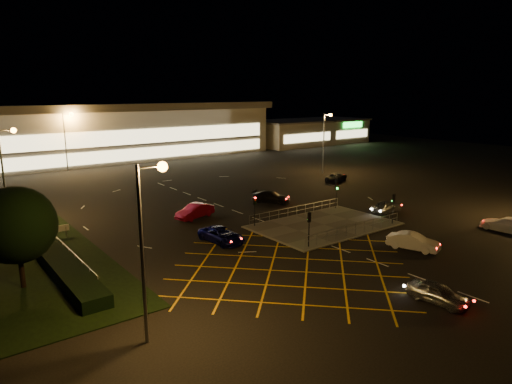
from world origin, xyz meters
TOP-DOWN VIEW (x-y plane):
  - ground at (0.00, 0.00)m, footprint 180.00×180.00m
  - pedestrian_island at (2.00, -2.00)m, footprint 14.00×9.00m
  - hedge at (-23.00, 6.00)m, footprint 2.00×26.00m
  - supermarket at (0.00, 61.95)m, footprint 72.00×26.50m
  - retail_unit_a at (46.00, 53.97)m, footprint 18.80×14.80m
  - retail_unit_b at (62.00, 53.96)m, footprint 14.80×14.80m
  - streetlight_sw at (-21.56, -12.00)m, footprint 1.78×0.56m
  - streetlight_nw at (-23.56, 18.00)m, footprint 1.78×0.56m
  - streetlight_ne at (24.44, 20.00)m, footprint 1.78×0.56m
  - streetlight_far_left at (-9.56, 48.00)m, footprint 1.78×0.56m
  - streetlight_far_right at (30.44, 50.00)m, footprint 1.78×0.56m
  - signal_sw at (-4.00, -5.99)m, footprint 0.28×0.30m
  - signal_se at (8.00, -5.99)m, footprint 0.28×0.30m
  - signal_nw at (-4.00, 1.99)m, footprint 0.28×0.30m
  - signal_ne at (8.00, 1.99)m, footprint 0.28×0.30m
  - tree_e at (-26.00, 0.00)m, footprint 5.40×5.40m
  - car_near_silver at (-4.70, -18.99)m, footprint 1.88×4.10m
  - car_queue_white at (3.02, -11.86)m, footprint 2.89×4.70m
  - car_left_blue at (-9.34, -0.04)m, footprint 2.74×5.12m
  - car_far_dkgrey at (4.05, 9.29)m, footprint 4.40×4.96m
  - car_right_silver at (11.50, -2.62)m, footprint 4.26×1.86m
  - car_circ_red at (-7.17, 8.68)m, footprint 4.98×2.90m
  - car_east_grey at (20.61, 13.77)m, footprint 5.34×4.04m
  - car_approach_white at (14.97, -14.41)m, footprint 2.17×5.17m

SIDE VIEW (x-z plane):
  - ground at x=0.00m, z-range 0.00..0.00m
  - pedestrian_island at x=2.00m, z-range 0.00..0.12m
  - hedge at x=-23.00m, z-range 0.00..1.00m
  - car_east_grey at x=20.61m, z-range 0.00..1.35m
  - car_near_silver at x=-4.70m, z-range 0.00..1.36m
  - car_left_blue at x=-9.34m, z-range 0.00..1.37m
  - car_far_dkgrey at x=4.05m, z-range 0.00..1.38m
  - car_right_silver at x=11.50m, z-range 0.00..1.43m
  - car_queue_white at x=3.02m, z-range 0.00..1.46m
  - car_approach_white at x=14.97m, z-range 0.00..1.49m
  - car_circ_red at x=-7.17m, z-range 0.00..1.55m
  - signal_sw at x=-4.00m, z-range 0.79..3.94m
  - signal_se at x=8.00m, z-range 0.79..3.94m
  - signal_nw at x=-4.00m, z-range 0.79..3.94m
  - signal_ne at x=8.00m, z-range 0.79..3.94m
  - retail_unit_a at x=46.00m, z-range 0.04..6.39m
  - retail_unit_b at x=62.00m, z-range 0.05..6.40m
  - tree_e at x=-26.00m, z-range 0.97..8.32m
  - supermarket at x=0.00m, z-range 0.06..10.56m
  - streetlight_sw at x=-21.56m, z-range 1.55..11.58m
  - streetlight_nw at x=-23.56m, z-range 1.55..11.58m
  - streetlight_ne at x=24.44m, z-range 1.55..11.58m
  - streetlight_far_left at x=-9.56m, z-range 1.55..11.58m
  - streetlight_far_right at x=30.44m, z-range 1.55..11.58m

